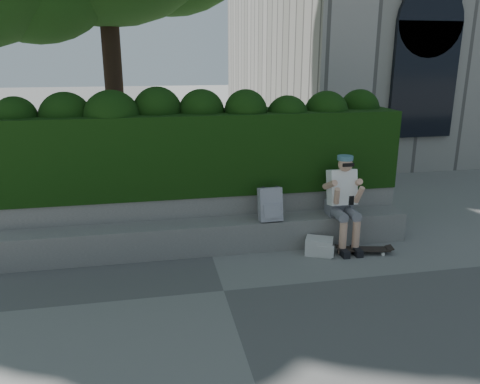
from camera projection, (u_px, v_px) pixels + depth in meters
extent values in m
plane|color=slate|center=(224.00, 291.00, 5.72)|extent=(80.00, 80.00, 0.00)
cube|color=gray|center=(210.00, 236.00, 6.83)|extent=(6.00, 0.45, 0.45)
cube|color=gray|center=(206.00, 216.00, 7.23)|extent=(6.00, 0.50, 0.75)
cube|color=black|center=(203.00, 151.00, 7.17)|extent=(6.00, 1.00, 1.20)
cylinder|color=black|center=(115.00, 97.00, 10.36)|extent=(0.40, 0.40, 3.77)
cube|color=slate|center=(339.00, 207.00, 7.05)|extent=(0.36, 0.26, 0.22)
cube|color=white|center=(342.00, 187.00, 6.89)|extent=(0.40, 0.32, 0.55)
sphere|color=tan|center=(345.00, 164.00, 6.72)|extent=(0.21, 0.21, 0.21)
cylinder|color=#467582|center=(345.00, 158.00, 6.72)|extent=(0.23, 0.23, 0.06)
cube|color=black|center=(351.00, 200.00, 6.59)|extent=(0.07, 0.02, 0.13)
cylinder|color=tan|center=(343.00, 238.00, 6.71)|extent=(0.11, 0.11, 0.47)
cylinder|color=tan|center=(356.00, 237.00, 6.75)|extent=(0.11, 0.11, 0.47)
cube|color=black|center=(344.00, 252.00, 6.71)|extent=(0.10, 0.26, 0.10)
cube|color=black|center=(357.00, 251.00, 6.74)|extent=(0.10, 0.26, 0.10)
cube|color=black|center=(364.00, 249.00, 6.77)|extent=(0.75, 0.33, 0.02)
cylinder|color=silver|center=(347.00, 254.00, 6.71)|extent=(0.06, 0.04, 0.05)
cylinder|color=silver|center=(345.00, 250.00, 6.86)|extent=(0.06, 0.04, 0.05)
cylinder|color=silver|center=(383.00, 254.00, 6.70)|extent=(0.06, 0.04, 0.05)
cylinder|color=silver|center=(380.00, 250.00, 6.85)|extent=(0.06, 0.04, 0.05)
cube|color=#B9B8BD|center=(270.00, 204.00, 6.77)|extent=(0.33, 0.18, 0.49)
cube|color=beige|center=(319.00, 246.00, 6.73)|extent=(0.46, 0.41, 0.25)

